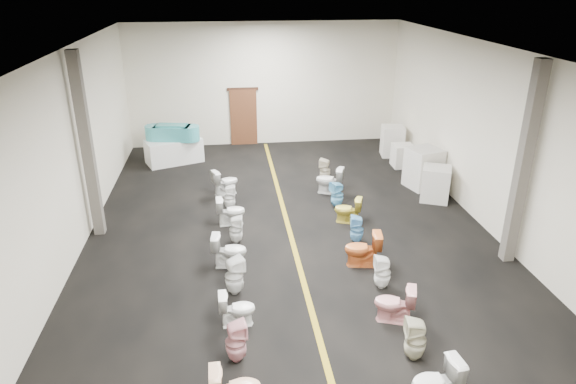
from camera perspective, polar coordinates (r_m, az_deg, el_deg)
name	(u,v)px	position (r m, az deg, el deg)	size (l,w,h in m)	color
floor	(292,240)	(12.64, 0.44, -5.35)	(16.00, 16.00, 0.00)	black
ceiling	(293,52)	(11.23, 0.51, 15.32)	(16.00, 16.00, 0.00)	black
wall_back	(264,85)	(19.45, -2.68, 11.83)	(10.00, 10.00, 0.00)	beige
wall_left	(64,162)	(12.17, -23.59, 3.08)	(16.00, 16.00, 0.00)	beige
wall_right	(499,145)	(13.32, 22.40, 4.88)	(16.00, 16.00, 0.00)	beige
aisle_stripe	(292,240)	(12.64, 0.44, -5.34)	(0.12, 15.60, 0.01)	olive
back_door	(244,117)	(19.62, -4.95, 8.27)	(1.00, 0.10, 2.10)	#562D19
door_frame	(243,89)	(19.38, -5.06, 11.34)	(1.15, 0.08, 0.10)	#331C11
column_left	(87,147)	(13.02, -21.42, 4.64)	(0.25, 0.25, 4.50)	#59544C
column_right	(523,166)	(11.98, 24.67, 2.59)	(0.25, 0.25, 4.50)	#59544C
display_table	(174,151)	(18.15, -12.55, 4.48)	(1.84, 0.92, 0.82)	white
bathtub	(172,132)	(17.96, -12.73, 6.47)	(1.84, 0.87, 0.55)	teal
appliance_crate_a	(436,184)	(15.26, 16.08, 0.89)	(0.77, 0.77, 0.99)	silver
appliance_crate_b	(423,168)	(16.07, 14.81, 2.59)	(0.89, 0.89, 1.22)	beige
appliance_crate_c	(403,156)	(17.77, 12.62, 3.97)	(0.67, 0.67, 0.76)	silver
appliance_crate_d	(392,141)	(18.77, 11.52, 5.58)	(0.75, 0.75, 1.07)	silver
toilet_left_3	(236,342)	(8.90, -5.82, -16.23)	(0.35, 0.35, 0.77)	pink
toilet_left_4	(237,309)	(9.71, -5.68, -12.78)	(0.38, 0.67, 0.68)	white
toilet_left_5	(234,276)	(10.51, -5.99, -9.28)	(0.37, 0.38, 0.82)	white
toilet_left_6	(229,251)	(11.46, -6.54, -6.48)	(0.43, 0.76, 0.78)	silver
toilet_left_7	(236,230)	(12.42, -5.81, -4.19)	(0.32, 0.32, 0.70)	white
toilet_left_8	(231,211)	(13.33, -6.39, -2.14)	(0.42, 0.73, 0.74)	white
toilet_left_9	(230,197)	(14.22, -6.51, -0.59)	(0.32, 0.32, 0.70)	white
toilet_left_10	(225,182)	(15.18, -6.98, 1.11)	(0.43, 0.76, 0.77)	white
toilet_right_1	(436,383)	(8.46, 16.11, -19.67)	(0.43, 0.76, 0.77)	silver
toilet_right_2	(415,339)	(9.14, 13.97, -15.61)	(0.36, 0.36, 0.79)	beige
toilet_right_3	(394,304)	(9.92, 11.74, -12.07)	(0.42, 0.74, 0.76)	pink
toilet_right_4	(382,272)	(10.82, 10.44, -8.78)	(0.33, 0.34, 0.74)	white
toilet_right_5	(363,249)	(11.52, 8.30, -6.31)	(0.45, 0.80, 0.81)	#CF6329
toilet_right_6	(357,229)	(12.48, 7.67, -4.13)	(0.32, 0.33, 0.71)	#69AFDE
toilet_right_7	(348,210)	(13.45, 6.67, -1.99)	(0.40, 0.70, 0.71)	gold
toilet_right_8	(337,195)	(14.27, 5.47, -0.31)	(0.34, 0.35, 0.76)	#6BBCE5
toilet_right_9	(329,180)	(15.18, 4.63, 1.30)	(0.46, 0.80, 0.82)	silver
toilet_right_10	(325,170)	(16.12, 4.13, 2.46)	(0.33, 0.34, 0.73)	beige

